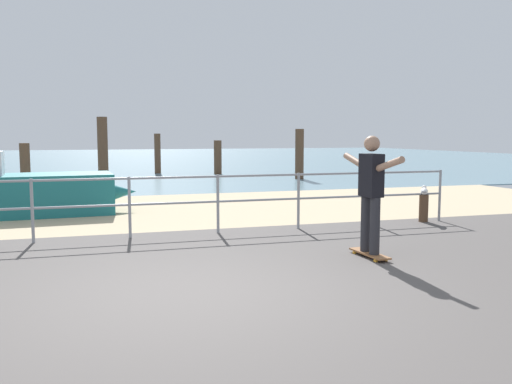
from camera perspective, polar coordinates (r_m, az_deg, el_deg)
The scene contains 14 objects.
ground_plane at distance 5.11m, azimuth -5.25°, elevation -14.01°, with size 24.00×10.00×0.04m, color #514C49.
beach_strip at distance 12.86m, azimuth -12.64°, elevation -1.95°, with size 24.00×6.00×0.04m, color tan.
sea_surface at distance 40.75m, azimuth -15.79°, elevation 3.32°, with size 72.00×50.00×0.04m, color slate.
railing_fence at distance 9.37m, azimuth -17.71°, elevation -0.73°, with size 13.73×0.05×1.05m.
sailboat at distance 12.70m, azimuth -24.04°, elevation -0.03°, with size 5.01×1.68×5.90m.
skateboard at distance 7.95m, azimuth 11.75°, elevation -6.33°, with size 0.24×0.81×0.08m.
skateboarder at distance 7.80m, azimuth 11.90°, elevation 0.50°, with size 0.22×1.45×1.65m.
bollard_short at distance 11.36m, azimuth 17.08°, elevation -1.68°, with size 0.18×0.18×0.56m, color #513826.
seagull at distance 11.34m, azimuth 17.13°, elevation 0.12°, with size 0.31×0.43×0.18m.
groyne_post_1 at distance 18.91m, azimuth -22.93°, elevation 2.48°, with size 0.31×0.31×1.48m, color #513826.
groyne_post_2 at distance 20.89m, azimuth -15.69°, elevation 4.27°, with size 0.37×0.37×2.39m, color #513826.
groyne_post_3 at distance 24.85m, azimuth -10.23°, elevation 3.95°, with size 0.28×0.28×1.80m, color #513826.
groyne_post_4 at distance 24.00m, azimuth -4.01°, elevation 3.61°, with size 0.34×0.34×1.50m, color #513826.
groyne_post_5 at distance 21.41m, azimuth 4.55°, elevation 3.94°, with size 0.34×0.34×1.97m, color #513826.
Camera 1 is at (-0.98, -5.71, 1.75)m, focal length 38.36 mm.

